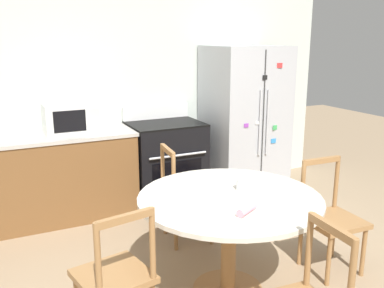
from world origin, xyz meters
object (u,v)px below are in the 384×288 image
at_px(dining_chair_far, 185,196).
at_px(oven_range, 166,162).
at_px(refrigerator, 244,120).
at_px(candle_glass, 242,185).
at_px(dining_chair_left, 115,278).
at_px(microwave, 71,118).
at_px(dining_chair_right, 331,219).

bearing_deg(dining_chair_far, oven_range, 173.54).
xyz_separation_m(refrigerator, candle_glass, (-1.13, -1.75, -0.09)).
bearing_deg(dining_chair_left, microwave, 74.49).
distance_m(microwave, dining_chair_right, 2.67).
bearing_deg(dining_chair_left, dining_chair_right, -8.18).
bearing_deg(candle_glass, dining_chair_right, -11.12).
relative_size(oven_range, dining_chair_far, 1.20).
distance_m(refrigerator, oven_range, 1.08).
bearing_deg(oven_range, dining_chair_right, -72.68).
height_order(dining_chair_far, dining_chair_left, same).
xyz_separation_m(dining_chair_far, candle_glass, (0.08, -0.83, 0.36)).
distance_m(dining_chair_left, candle_glass, 1.12).
distance_m(refrigerator, microwave, 2.01).
distance_m(dining_chair_far, candle_glass, 0.91).
bearing_deg(microwave, refrigerator, -3.54).
relative_size(refrigerator, microwave, 3.26).
bearing_deg(oven_range, dining_chair_left, -119.84).
bearing_deg(refrigerator, dining_chair_right, -101.23).
distance_m(dining_chair_right, candle_glass, 0.85).
bearing_deg(dining_chair_left, candle_glass, 1.76).
height_order(refrigerator, candle_glass, refrigerator).
distance_m(dining_chair_far, dining_chair_left, 1.44).
xyz_separation_m(oven_range, candle_glass, (-0.14, -1.82, 0.32)).
height_order(refrigerator, dining_chair_left, refrigerator).
bearing_deg(microwave, dining_chair_right, -51.24).
bearing_deg(refrigerator, candle_glass, -122.87).
relative_size(refrigerator, dining_chair_far, 1.94).
bearing_deg(dining_chair_right, oven_range, -70.19).
distance_m(microwave, dining_chair_far, 1.45).
distance_m(dining_chair_right, dining_chair_left, 1.80).
bearing_deg(dining_chair_left, dining_chair_far, 37.11).
relative_size(oven_range, dining_chair_left, 1.20).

